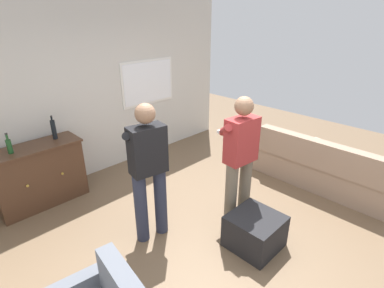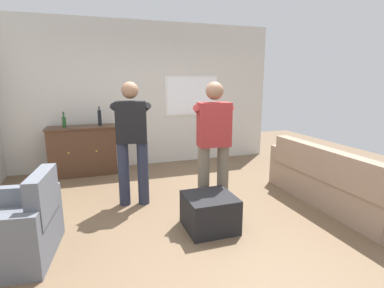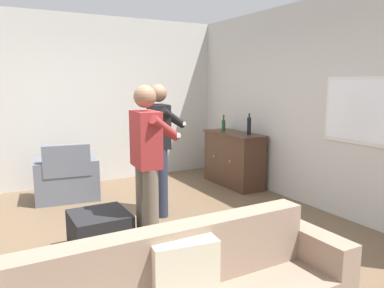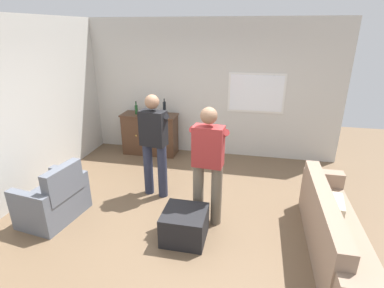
% 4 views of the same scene
% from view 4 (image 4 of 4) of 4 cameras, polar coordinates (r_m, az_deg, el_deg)
% --- Properties ---
extents(ground, '(10.40, 10.40, 0.00)m').
position_cam_4_polar(ground, '(4.46, -1.88, -14.40)').
color(ground, brown).
extents(wall_back_with_window, '(5.20, 0.15, 2.80)m').
position_cam_4_polar(wall_back_with_window, '(6.34, 4.02, 10.34)').
color(wall_back_with_window, beige).
rests_on(wall_back_with_window, ground).
extents(wall_side_left, '(0.12, 5.20, 2.80)m').
position_cam_4_polar(wall_side_left, '(5.14, -32.37, 4.45)').
color(wall_side_left, beige).
rests_on(wall_side_left, ground).
extents(couch, '(0.57, 2.28, 0.83)m').
position_cam_4_polar(couch, '(4.05, 25.37, -15.31)').
color(couch, gray).
rests_on(couch, ground).
extents(armchair, '(0.75, 0.96, 0.85)m').
position_cam_4_polar(armchair, '(4.80, -24.76, -9.68)').
color(armchair, slate).
rests_on(armchair, ground).
extents(sideboard_cabinet, '(1.19, 0.49, 0.88)m').
position_cam_4_polar(sideboard_cabinet, '(6.57, -7.96, 1.92)').
color(sideboard_cabinet, '#472D1E').
rests_on(sideboard_cabinet, ground).
extents(bottle_wine_green, '(0.06, 0.06, 0.27)m').
position_cam_4_polar(bottle_wine_green, '(6.48, -10.56, 6.54)').
color(bottle_wine_green, '#1E4C23').
rests_on(bottle_wine_green, sideboard_cabinet).
extents(bottle_liquor_amber, '(0.06, 0.06, 0.34)m').
position_cam_4_polar(bottle_liquor_amber, '(6.34, -5.27, 6.85)').
color(bottle_liquor_amber, black).
rests_on(bottle_liquor_amber, sideboard_cabinet).
extents(ottoman, '(0.56, 0.56, 0.40)m').
position_cam_4_polar(ottoman, '(4.04, -1.40, -15.14)').
color(ottoman, black).
rests_on(ottoman, ground).
extents(person_standing_left, '(0.55, 0.51, 1.68)m').
position_cam_4_polar(person_standing_left, '(4.72, -7.20, 0.52)').
color(person_standing_left, '#282D42').
rests_on(person_standing_left, ground).
extents(person_standing_right, '(0.56, 0.49, 1.68)m').
position_cam_4_polar(person_standing_right, '(4.00, 3.09, -3.30)').
color(person_standing_right, '#6B6051').
rests_on(person_standing_right, ground).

